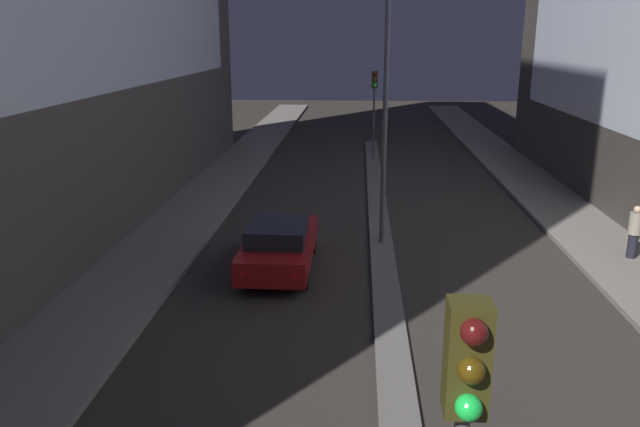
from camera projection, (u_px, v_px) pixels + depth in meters
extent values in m
cube|color=#66605B|center=(380.00, 229.00, 22.33)|extent=(0.76, 37.65, 0.11)
cube|color=#3D3814|center=(467.00, 358.00, 4.59)|extent=(0.32, 0.28, 0.90)
sphere|color=#4C0F0F|center=(474.00, 332.00, 4.34)|extent=(0.20, 0.20, 0.20)
sphere|color=#4C380A|center=(471.00, 371.00, 4.42)|extent=(0.20, 0.20, 0.20)
sphere|color=#1EEA4C|center=(468.00, 408.00, 4.50)|extent=(0.20, 0.20, 0.20)
cylinder|color=#4C4C51|center=(374.00, 124.00, 34.15)|extent=(0.12, 0.12, 3.89)
cube|color=#3D3814|center=(375.00, 79.00, 33.49)|extent=(0.32, 0.28, 0.90)
sphere|color=#4C0F0F|center=(375.00, 74.00, 33.23)|extent=(0.20, 0.20, 0.20)
sphere|color=#4C380A|center=(375.00, 80.00, 33.31)|extent=(0.20, 0.20, 0.20)
sphere|color=#1EEA4C|center=(375.00, 85.00, 33.40)|extent=(0.20, 0.20, 0.20)
cylinder|color=#4C4C51|center=(385.00, 113.00, 19.59)|extent=(0.16, 0.16, 8.52)
cube|color=maroon|center=(279.00, 248.00, 18.47)|extent=(1.95, 4.64, 0.70)
cube|color=black|center=(278.00, 232.00, 17.97)|extent=(1.65, 2.09, 0.51)
cube|color=red|center=(242.00, 275.00, 16.27)|extent=(0.14, 0.04, 0.10)
cube|color=red|center=(294.00, 276.00, 16.19)|extent=(0.14, 0.04, 0.10)
cylinder|color=black|center=(258.00, 243.00, 20.00)|extent=(0.22, 0.64, 0.64)
cylinder|color=black|center=(312.00, 244.00, 19.89)|extent=(0.22, 0.64, 0.64)
cylinder|color=black|center=(242.00, 276.00, 17.24)|extent=(0.22, 0.64, 0.64)
cylinder|color=black|center=(304.00, 278.00, 17.13)|extent=(0.22, 0.64, 0.64)
cylinder|color=black|center=(632.00, 246.00, 19.06)|extent=(0.29, 0.29, 0.75)
cylinder|color=gray|center=(635.00, 224.00, 18.86)|extent=(0.38, 0.38, 0.67)
sphere|color=beige|center=(638.00, 209.00, 18.74)|extent=(0.22, 0.22, 0.22)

